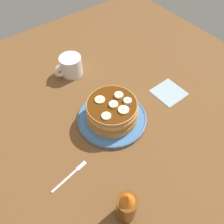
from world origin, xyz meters
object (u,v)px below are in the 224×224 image
(pancake_stack, at_px, (112,111))
(syrup_bottle, at_px, (126,207))
(banana_slice_2, at_px, (119,95))
(banana_slice_4, at_px, (124,110))
(plate, at_px, (112,118))
(fork, at_px, (71,174))
(banana_slice_5, at_px, (127,101))
(banana_slice_0, at_px, (114,104))
(napkin, at_px, (169,92))
(coffee_mug, at_px, (70,66))
(banana_slice_1, at_px, (100,100))
(banana_slice_3, at_px, (106,116))

(pancake_stack, relative_size, syrup_bottle, 1.29)
(banana_slice_2, height_order, banana_slice_4, banana_slice_2)
(plate, height_order, syrup_bottle, syrup_bottle)
(fork, xyz_separation_m, syrup_bottle, (-0.06, 0.18, 0.06))
(plate, bearing_deg, banana_slice_4, 105.58)
(plate, distance_m, banana_slice_4, 0.09)
(banana_slice_2, height_order, fork, banana_slice_2)
(banana_slice_5, distance_m, fork, 0.29)
(plate, relative_size, syrup_bottle, 1.72)
(pancake_stack, bearing_deg, syrup_bottle, 59.70)
(banana_slice_0, height_order, fork, banana_slice_0)
(banana_slice_5, relative_size, napkin, 0.25)
(coffee_mug, bearing_deg, banana_slice_5, 96.65)
(plate, bearing_deg, napkin, 173.45)
(plate, relative_size, coffee_mug, 2.02)
(pancake_stack, distance_m, banana_slice_1, 0.06)
(napkin, distance_m, syrup_bottle, 0.48)
(banana_slice_5, height_order, napkin, banana_slice_5)
(banana_slice_3, bearing_deg, banana_slice_0, -154.04)
(banana_slice_1, xyz_separation_m, banana_slice_3, (0.02, 0.07, 0.00))
(banana_slice_2, relative_size, banana_slice_5, 1.11)
(banana_slice_4, relative_size, fork, 0.27)
(coffee_mug, relative_size, syrup_bottle, 0.85)
(pancake_stack, xyz_separation_m, banana_slice_4, (-0.01, 0.05, 0.04))
(banana_slice_5, bearing_deg, banana_slice_2, -78.92)
(banana_slice_2, xyz_separation_m, syrup_bottle, (0.20, 0.28, -0.03))
(banana_slice_1, distance_m, napkin, 0.30)
(pancake_stack, xyz_separation_m, banana_slice_3, (0.04, 0.03, 0.04))
(banana_slice_5, bearing_deg, plate, -27.26)
(banana_slice_3, relative_size, syrup_bottle, 0.22)
(banana_slice_4, height_order, banana_slice_5, banana_slice_5)
(pancake_stack, bearing_deg, banana_slice_2, -162.95)
(pancake_stack, distance_m, banana_slice_4, 0.06)
(syrup_bottle, bearing_deg, plate, -120.52)
(syrup_bottle, bearing_deg, banana_slice_1, -114.08)
(syrup_bottle, bearing_deg, fork, -72.00)
(banana_slice_2, distance_m, napkin, 0.24)
(banana_slice_4, xyz_separation_m, coffee_mug, (0.00, -0.34, -0.05))
(banana_slice_1, xyz_separation_m, syrup_bottle, (0.14, 0.31, -0.02))
(banana_slice_4, bearing_deg, coffee_mug, -89.38)
(plate, height_order, napkin, plate)
(pancake_stack, xyz_separation_m, banana_slice_2, (-0.04, -0.01, 0.04))
(banana_slice_0, height_order, banana_slice_4, banana_slice_0)
(plate, relative_size, napkin, 2.21)
(pancake_stack, bearing_deg, plate, 115.06)
(napkin, height_order, syrup_bottle, syrup_bottle)
(banana_slice_3, height_order, napkin, banana_slice_3)
(banana_slice_2, xyz_separation_m, banana_slice_3, (0.08, 0.04, -0.00))
(plate, bearing_deg, banana_slice_3, 34.17)
(plate, xyz_separation_m, banana_slice_1, (0.02, -0.04, 0.08))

